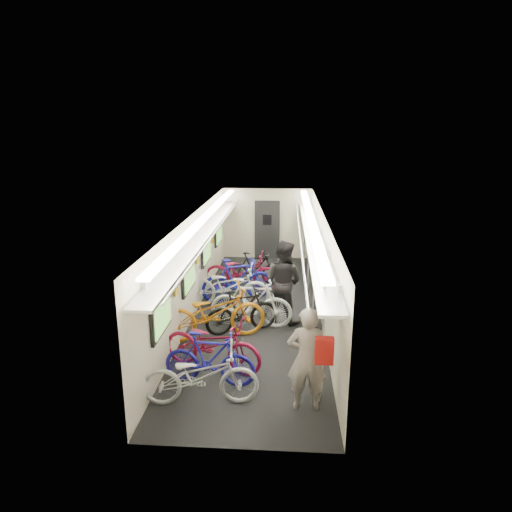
# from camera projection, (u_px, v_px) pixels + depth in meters

# --- Properties ---
(train_car_shell) EXTENTS (10.00, 10.00, 10.00)m
(train_car_shell) POSITION_uv_depth(u_px,v_px,m) (245.00, 238.00, 11.36)
(train_car_shell) COLOR black
(train_car_shell) RESTS_ON ground
(bicycle_0) EXTENTS (1.92, 0.86, 0.98)m
(bicycle_0) POSITION_uv_depth(u_px,v_px,m) (200.00, 376.00, 7.20)
(bicycle_0) COLOR #BAB8BD
(bicycle_0) RESTS_ON ground
(bicycle_1) EXTENTS (1.64, 0.64, 0.96)m
(bicycle_1) POSITION_uv_depth(u_px,v_px,m) (209.00, 359.00, 7.75)
(bicycle_1) COLOR #1C199A
(bicycle_1) RESTS_ON ground
(bicycle_2) EXTENTS (2.02, 1.19, 1.00)m
(bicycle_2) POSITION_uv_depth(u_px,v_px,m) (212.00, 344.00, 8.25)
(bicycle_2) COLOR maroon
(bicycle_2) RESTS_ON ground
(bicycle_3) EXTENTS (1.68, 1.09, 0.98)m
(bicycle_3) POSITION_uv_depth(u_px,v_px,m) (242.00, 311.00, 9.81)
(bicycle_3) COLOR black
(bicycle_3) RESTS_ON ground
(bicycle_4) EXTENTS (2.33, 1.43, 1.16)m
(bicycle_4) POSITION_uv_depth(u_px,v_px,m) (213.00, 313.00, 9.48)
(bicycle_4) COLOR orange
(bicycle_4) RESTS_ON ground
(bicycle_5) EXTENTS (1.89, 0.70, 1.11)m
(bicycle_5) POSITION_uv_depth(u_px,v_px,m) (251.00, 303.00, 10.10)
(bicycle_5) COLOR white
(bicycle_5) RESTS_ON ground
(bicycle_6) EXTENTS (2.11, 0.85, 1.08)m
(bicycle_6) POSITION_uv_depth(u_px,v_px,m) (229.00, 286.00, 11.27)
(bicycle_6) COLOR silver
(bicycle_6) RESTS_ON ground
(bicycle_7) EXTENTS (1.95, 1.18, 1.13)m
(bicycle_7) POSITION_uv_depth(u_px,v_px,m) (237.00, 280.00, 11.68)
(bicycle_7) COLOR #191E97
(bicycle_7) RESTS_ON ground
(bicycle_8) EXTENTS (2.09, 0.86, 1.07)m
(bicycle_8) POSITION_uv_depth(u_px,v_px,m) (241.00, 271.00, 12.47)
(bicycle_8) COLOR maroon
(bicycle_8) RESTS_ON ground
(bicycle_9) EXTENTS (1.62, 0.57, 0.96)m
(bicycle_9) POSITION_uv_depth(u_px,v_px,m) (255.00, 269.00, 12.92)
(bicycle_9) COLOR black
(bicycle_9) RESTS_ON ground
(passenger_near) EXTENTS (0.62, 0.41, 1.68)m
(passenger_near) POSITION_uv_depth(u_px,v_px,m) (307.00, 359.00, 7.00)
(passenger_near) COLOR gray
(passenger_near) RESTS_ON ground
(passenger_mid) EXTENTS (1.16, 1.09, 1.90)m
(passenger_mid) POSITION_uv_depth(u_px,v_px,m) (283.00, 281.00, 10.30)
(passenger_mid) COLOR black
(passenger_mid) RESTS_ON ground
(backpack) EXTENTS (0.26, 0.14, 0.38)m
(backpack) POSITION_uv_depth(u_px,v_px,m) (324.00, 351.00, 6.32)
(backpack) COLOR #AF1511
(backpack) RESTS_ON passenger_near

